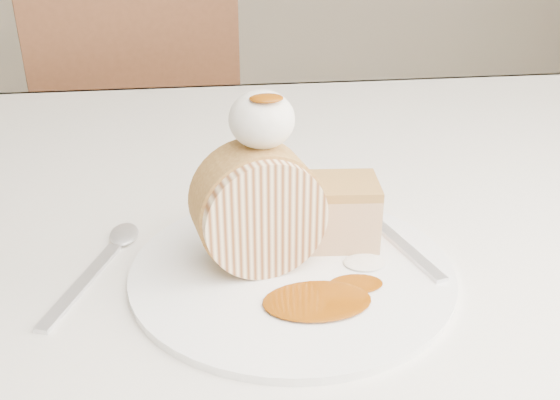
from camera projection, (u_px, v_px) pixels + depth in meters
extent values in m
cube|color=silver|center=(235.00, 200.00, 0.77)|extent=(1.40, 0.90, 0.04)
cube|color=silver|center=(223.00, 156.00, 1.22)|extent=(1.40, 0.01, 0.28)
cylinder|color=brown|center=(518.00, 265.00, 1.34)|extent=(0.06, 0.06, 0.71)
cube|color=brown|center=(132.00, 162.00, 1.60)|extent=(0.55, 0.55, 0.04)
cube|color=brown|center=(140.00, 86.00, 1.32)|extent=(0.43, 0.17, 0.46)
cylinder|color=brown|center=(188.00, 202.00, 1.93)|extent=(0.04, 0.04, 0.43)
cylinder|color=brown|center=(61.00, 226.00, 1.79)|extent=(0.04, 0.04, 0.43)
cylinder|color=brown|center=(230.00, 260.00, 1.62)|extent=(0.04, 0.04, 0.43)
cylinder|color=brown|center=(80.00, 295.00, 1.48)|extent=(0.04, 0.04, 0.43)
cylinder|color=white|center=(292.00, 270.00, 0.58)|extent=(0.33, 0.33, 0.01)
cylinder|color=#FFE4B1|center=(259.00, 209.00, 0.56)|extent=(0.12, 0.08, 0.11)
cube|color=#B48A44|center=(342.00, 215.00, 0.61)|extent=(0.07, 0.07, 0.06)
ellipsoid|color=white|center=(262.00, 119.00, 0.54)|extent=(0.06, 0.06, 0.05)
ellipsoid|color=#7B3805|center=(266.00, 91.00, 0.52)|extent=(0.03, 0.02, 0.01)
cube|color=silver|center=(404.00, 247.00, 0.61)|extent=(0.07, 0.18, 0.00)
cube|color=silver|center=(82.00, 284.00, 0.57)|extent=(0.08, 0.17, 0.00)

